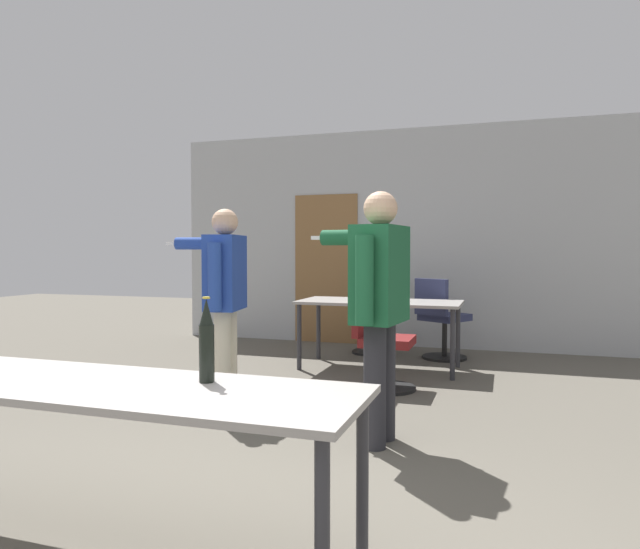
{
  "coord_description": "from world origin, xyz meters",
  "views": [
    {
      "loc": [
        1.28,
        -1.5,
        1.27
      ],
      "look_at": [
        -0.01,
        2.43,
        1.1
      ],
      "focal_mm": 32.0,
      "sensor_mm": 36.0,
      "label": 1
    }
  ],
  "objects_px": {
    "person_center_tall": "(224,288)",
    "office_chair_side_rolled": "(441,321)",
    "beer_bottle": "(207,342)",
    "office_chair_far_right": "(379,320)",
    "person_left_plaid": "(378,294)",
    "office_chair_mid_tucked": "(379,344)"
  },
  "relations": [
    {
      "from": "person_center_tall",
      "to": "office_chair_side_rolled",
      "type": "relative_size",
      "value": 1.7
    },
    {
      "from": "beer_bottle",
      "to": "office_chair_far_right",
      "type": "bearing_deg",
      "value": 93.88
    },
    {
      "from": "person_left_plaid",
      "to": "office_chair_side_rolled",
      "type": "bearing_deg",
      "value": 5.49
    },
    {
      "from": "person_left_plaid",
      "to": "office_chair_far_right",
      "type": "height_order",
      "value": "person_left_plaid"
    },
    {
      "from": "person_left_plaid",
      "to": "beer_bottle",
      "type": "height_order",
      "value": "person_left_plaid"
    },
    {
      "from": "office_chair_side_rolled",
      "to": "beer_bottle",
      "type": "distance_m",
      "value": 4.73
    },
    {
      "from": "person_left_plaid",
      "to": "beer_bottle",
      "type": "xyz_separation_m",
      "value": [
        -0.36,
        -1.6,
        -0.09
      ]
    },
    {
      "from": "office_chair_far_right",
      "to": "office_chair_side_rolled",
      "type": "bearing_deg",
      "value": -109.77
    },
    {
      "from": "office_chair_side_rolled",
      "to": "beer_bottle",
      "type": "relative_size",
      "value": 2.72
    },
    {
      "from": "person_left_plaid",
      "to": "person_center_tall",
      "type": "relative_size",
      "value": 1.02
    },
    {
      "from": "office_chair_mid_tucked",
      "to": "beer_bottle",
      "type": "xyz_separation_m",
      "value": [
        -0.06,
        -3.07,
        0.48
      ]
    },
    {
      "from": "office_chair_side_rolled",
      "to": "beer_bottle",
      "type": "bearing_deg",
      "value": -64.68
    },
    {
      "from": "person_center_tall",
      "to": "office_chair_far_right",
      "type": "relative_size",
      "value": 1.78
    },
    {
      "from": "person_left_plaid",
      "to": "person_center_tall",
      "type": "bearing_deg",
      "value": 74.89
    },
    {
      "from": "office_chair_far_right",
      "to": "beer_bottle",
      "type": "distance_m",
      "value": 4.89
    },
    {
      "from": "office_chair_side_rolled",
      "to": "beer_bottle",
      "type": "xyz_separation_m",
      "value": [
        -0.44,
        -4.69,
        0.45
      ]
    },
    {
      "from": "beer_bottle",
      "to": "person_left_plaid",
      "type": "bearing_deg",
      "value": 77.2
    },
    {
      "from": "person_center_tall",
      "to": "beer_bottle",
      "type": "distance_m",
      "value": 2.43
    },
    {
      "from": "person_center_tall",
      "to": "office_chair_far_right",
      "type": "distance_m",
      "value": 2.83
    },
    {
      "from": "person_center_tall",
      "to": "office_chair_mid_tucked",
      "type": "bearing_deg",
      "value": -62.02
    },
    {
      "from": "office_chair_mid_tucked",
      "to": "office_chair_side_rolled",
      "type": "bearing_deg",
      "value": 166.65
    },
    {
      "from": "office_chair_mid_tucked",
      "to": "office_chair_far_right",
      "type": "bearing_deg",
      "value": -167.91
    }
  ]
}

